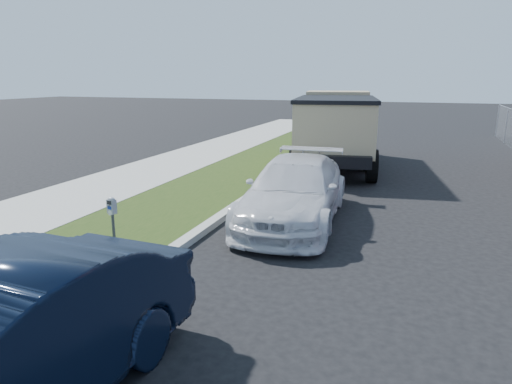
% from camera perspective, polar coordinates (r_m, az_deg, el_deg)
% --- Properties ---
extents(ground, '(120.00, 120.00, 0.00)m').
position_cam_1_polar(ground, '(8.56, 6.70, -8.83)').
color(ground, black).
rests_on(ground, ground).
extents(streetside, '(6.12, 50.00, 0.15)m').
position_cam_1_polar(streetside, '(12.54, -16.66, -1.53)').
color(streetside, gray).
rests_on(streetside, ground).
extents(parking_meter, '(0.18, 0.14, 1.17)m').
position_cam_1_polar(parking_meter, '(8.50, -17.52, -2.71)').
color(parking_meter, '#3F4247').
rests_on(parking_meter, ground).
extents(white_wagon, '(2.40, 5.22, 1.48)m').
position_cam_1_polar(white_wagon, '(10.76, 4.93, 0.18)').
color(white_wagon, silver).
rests_on(white_wagon, ground).
extents(dump_truck, '(3.71, 7.36, 2.76)m').
position_cam_1_polar(dump_truck, '(17.88, 9.95, 8.24)').
color(dump_truck, black).
rests_on(dump_truck, ground).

